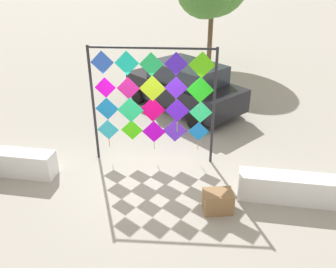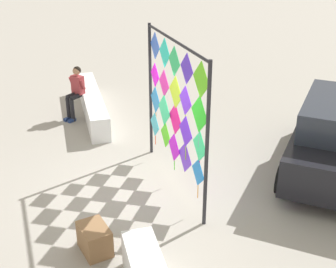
% 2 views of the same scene
% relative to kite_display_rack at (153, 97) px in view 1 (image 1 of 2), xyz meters
% --- Properties ---
extents(ground, '(120.00, 120.00, 0.00)m').
position_rel_kite_display_rack_xyz_m(ground, '(-0.05, -0.72, -1.86)').
color(ground, '#9E998E').
extents(plaza_ledge_right, '(4.10, 0.51, 0.66)m').
position_rel_kite_display_rack_xyz_m(plaza_ledge_right, '(4.31, -1.27, -1.53)').
color(plaza_ledge_right, white).
rests_on(plaza_ledge_right, ground).
extents(kite_display_rack, '(3.20, 0.36, 3.16)m').
position_rel_kite_display_rack_xyz_m(kite_display_rack, '(0.00, 0.00, 0.00)').
color(kite_display_rack, '#232328').
rests_on(kite_display_rack, ground).
extents(parked_car, '(4.68, 4.28, 1.73)m').
position_rel_kite_display_rack_xyz_m(parked_car, '(0.39, 3.73, -0.98)').
color(parked_car, black).
rests_on(parked_car, ground).
extents(cardboard_box_large, '(0.73, 0.58, 0.49)m').
position_rel_kite_display_rack_xyz_m(cardboard_box_large, '(1.82, -1.92, -1.62)').
color(cardboard_box_large, olive).
rests_on(cardboard_box_large, ground).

